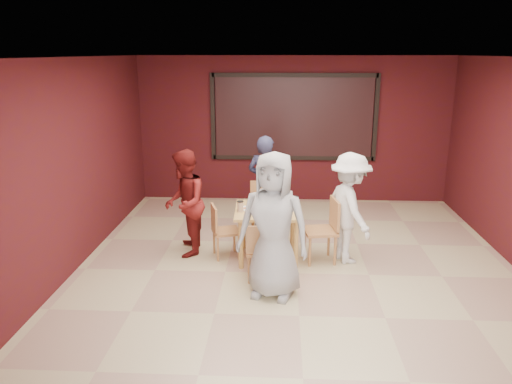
# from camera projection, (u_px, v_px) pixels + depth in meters

# --- Properties ---
(floor) EXTENTS (7.00, 7.00, 0.00)m
(floor) POSITION_uv_depth(u_px,v_px,m) (297.00, 273.00, 6.68)
(floor) COLOR #CDBE8E
(floor) RESTS_ON ground
(window_blinds) EXTENTS (3.00, 0.02, 1.50)m
(window_blinds) POSITION_uv_depth(u_px,v_px,m) (294.00, 117.00, 9.55)
(window_blinds) COLOR black
(dining_table) EXTENTS (0.96, 0.96, 0.88)m
(dining_table) POSITION_uv_depth(u_px,v_px,m) (268.00, 215.00, 7.02)
(dining_table) COLOR #DBAF5A
(dining_table) RESTS_ON floor
(chair_front) EXTENTS (0.41, 0.41, 0.78)m
(chair_front) POSITION_uv_depth(u_px,v_px,m) (261.00, 248.00, 6.36)
(chair_front) COLOR #BD8249
(chair_front) RESTS_ON floor
(chair_back) EXTENTS (0.46, 0.46, 0.91)m
(chair_back) POSITION_uv_depth(u_px,v_px,m) (264.00, 207.00, 7.81)
(chair_back) COLOR #BD8249
(chair_back) RESTS_ON floor
(chair_left) EXTENTS (0.47, 0.47, 0.78)m
(chair_left) POSITION_uv_depth(u_px,v_px,m) (221.00, 228.00, 7.11)
(chair_left) COLOR #BD8249
(chair_left) RESTS_ON floor
(chair_right) EXTENTS (0.50, 0.50, 0.91)m
(chair_right) POSITION_uv_depth(u_px,v_px,m) (326.00, 226.00, 6.96)
(chair_right) COLOR #BD8249
(chair_right) RESTS_ON floor
(diner_front) EXTENTS (0.98, 0.76, 1.77)m
(diner_front) POSITION_uv_depth(u_px,v_px,m) (273.00, 226.00, 5.88)
(diner_front) COLOR #9C9C9C
(diner_front) RESTS_ON floor
(diner_back) EXTENTS (0.67, 0.55, 1.59)m
(diner_back) POSITION_uv_depth(u_px,v_px,m) (265.00, 184.00, 8.08)
(diner_back) COLOR #2E3152
(diner_back) RESTS_ON floor
(diner_left) EXTENTS (0.67, 0.81, 1.54)m
(diner_left) POSITION_uv_depth(u_px,v_px,m) (185.00, 203.00, 7.15)
(diner_left) COLOR maroon
(diner_left) RESTS_ON floor
(diner_right) EXTENTS (0.88, 1.14, 1.55)m
(diner_right) POSITION_uv_depth(u_px,v_px,m) (350.00, 208.00, 6.89)
(diner_right) COLOR white
(diner_right) RESTS_ON floor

